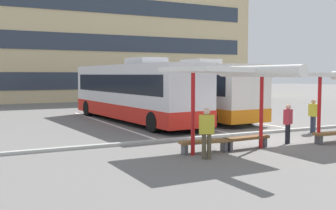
{
  "coord_description": "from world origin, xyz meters",
  "views": [
    {
      "loc": [
        -11.13,
        -13.17,
        2.74
      ],
      "look_at": [
        -2.58,
        3.51,
        1.34
      ],
      "focal_mm": 43.59,
      "sensor_mm": 36.0,
      "label": 1
    }
  ],
  "objects_px": {
    "waiting_shelter_0": "(234,72)",
    "bench_0": "(205,143)",
    "bench_1": "(246,139)",
    "bench_2": "(333,135)",
    "waiting_passenger_0": "(207,130)",
    "coach_bus_0": "(134,93)",
    "waiting_passenger_2": "(313,114)",
    "coach_bus_1": "(187,91)",
    "waiting_passenger_1": "(288,121)"
  },
  "relations": [
    {
      "from": "bench_2",
      "to": "coach_bus_0",
      "type": "bearing_deg",
      "value": 111.93
    },
    {
      "from": "waiting_shelter_0",
      "to": "bench_0",
      "type": "height_order",
      "value": "waiting_shelter_0"
    },
    {
      "from": "bench_2",
      "to": "waiting_shelter_0",
      "type": "bearing_deg",
      "value": 177.7
    },
    {
      "from": "bench_1",
      "to": "waiting_passenger_2",
      "type": "height_order",
      "value": "waiting_passenger_2"
    },
    {
      "from": "bench_0",
      "to": "waiting_passenger_2",
      "type": "bearing_deg",
      "value": 14.3
    },
    {
      "from": "waiting_shelter_0",
      "to": "waiting_passenger_2",
      "type": "distance_m",
      "value": 6.92
    },
    {
      "from": "waiting_passenger_0",
      "to": "waiting_passenger_2",
      "type": "xyz_separation_m",
      "value": [
        7.67,
        2.75,
        -0.06
      ]
    },
    {
      "from": "coach_bus_0",
      "to": "bench_2",
      "type": "distance_m",
      "value": 11.47
    },
    {
      "from": "coach_bus_1",
      "to": "coach_bus_0",
      "type": "bearing_deg",
      "value": -172.32
    },
    {
      "from": "coach_bus_0",
      "to": "waiting_passenger_0",
      "type": "relative_size",
      "value": 7.51
    },
    {
      "from": "coach_bus_0",
      "to": "coach_bus_1",
      "type": "height_order",
      "value": "coach_bus_0"
    },
    {
      "from": "waiting_passenger_1",
      "to": "waiting_passenger_2",
      "type": "relative_size",
      "value": 1.0
    },
    {
      "from": "bench_0",
      "to": "bench_2",
      "type": "height_order",
      "value": "same"
    },
    {
      "from": "waiting_shelter_0",
      "to": "bench_2",
      "type": "xyz_separation_m",
      "value": [
        4.76,
        -0.19,
        -2.47
      ]
    },
    {
      "from": "bench_1",
      "to": "bench_2",
      "type": "xyz_separation_m",
      "value": [
        3.86,
        -0.61,
        -0.0
      ]
    },
    {
      "from": "waiting_shelter_0",
      "to": "waiting_passenger_0",
      "type": "xyz_separation_m",
      "value": [
        -1.41,
        -0.49,
        -1.85
      ]
    },
    {
      "from": "bench_2",
      "to": "waiting_passenger_2",
      "type": "height_order",
      "value": "waiting_passenger_2"
    },
    {
      "from": "waiting_passenger_0",
      "to": "waiting_shelter_0",
      "type": "bearing_deg",
      "value": 18.93
    },
    {
      "from": "bench_0",
      "to": "waiting_shelter_0",
      "type": "bearing_deg",
      "value": -26.3
    },
    {
      "from": "coach_bus_1",
      "to": "waiting_passenger_1",
      "type": "xyz_separation_m",
      "value": [
        -1.31,
        -10.35,
        -0.8
      ]
    },
    {
      "from": "waiting_passenger_0",
      "to": "waiting_passenger_2",
      "type": "distance_m",
      "value": 8.14
    },
    {
      "from": "waiting_passenger_0",
      "to": "waiting_passenger_1",
      "type": "height_order",
      "value": "waiting_passenger_0"
    },
    {
      "from": "coach_bus_1",
      "to": "bench_2",
      "type": "distance_m",
      "value": 11.18
    },
    {
      "from": "coach_bus_0",
      "to": "bench_0",
      "type": "distance_m",
      "value": 10.12
    },
    {
      "from": "coach_bus_0",
      "to": "waiting_passenger_1",
      "type": "distance_m",
      "value": 10.18
    },
    {
      "from": "coach_bus_0",
      "to": "bench_1",
      "type": "bearing_deg",
      "value": -87.75
    },
    {
      "from": "bench_1",
      "to": "bench_2",
      "type": "relative_size",
      "value": 1.09
    },
    {
      "from": "waiting_shelter_0",
      "to": "bench_0",
      "type": "distance_m",
      "value": 2.67
    },
    {
      "from": "bench_1",
      "to": "waiting_passenger_0",
      "type": "relative_size",
      "value": 1.19
    },
    {
      "from": "bench_0",
      "to": "bench_2",
      "type": "bearing_deg",
      "value": -6.41
    },
    {
      "from": "waiting_passenger_0",
      "to": "bench_1",
      "type": "bearing_deg",
      "value": 21.25
    },
    {
      "from": "bench_1",
      "to": "coach_bus_1",
      "type": "bearing_deg",
      "value": 71.77
    },
    {
      "from": "bench_0",
      "to": "waiting_passenger_1",
      "type": "bearing_deg",
      "value": 1.43
    },
    {
      "from": "bench_2",
      "to": "waiting_passenger_2",
      "type": "bearing_deg",
      "value": 58.83
    },
    {
      "from": "coach_bus_1",
      "to": "waiting_passenger_1",
      "type": "bearing_deg",
      "value": -97.22
    },
    {
      "from": "coach_bus_0",
      "to": "bench_1",
      "type": "relative_size",
      "value": 6.3
    },
    {
      "from": "coach_bus_1",
      "to": "waiting_shelter_0",
      "type": "height_order",
      "value": "coach_bus_1"
    },
    {
      "from": "coach_bus_0",
      "to": "waiting_passenger_0",
      "type": "height_order",
      "value": "coach_bus_0"
    },
    {
      "from": "bench_0",
      "to": "coach_bus_1",
      "type": "bearing_deg",
      "value": 63.32
    },
    {
      "from": "bench_1",
      "to": "waiting_passenger_2",
      "type": "bearing_deg",
      "value": 19.1
    },
    {
      "from": "bench_0",
      "to": "waiting_passenger_0",
      "type": "distance_m",
      "value": 1.23
    },
    {
      "from": "bench_1",
      "to": "waiting_passenger_2",
      "type": "relative_size",
      "value": 1.25
    },
    {
      "from": "coach_bus_0",
      "to": "waiting_passenger_2",
      "type": "distance_m",
      "value": 9.97
    },
    {
      "from": "waiting_passenger_0",
      "to": "coach_bus_0",
      "type": "bearing_deg",
      "value": 79.96
    },
    {
      "from": "coach_bus_0",
      "to": "waiting_shelter_0",
      "type": "xyz_separation_m",
      "value": [
        -0.51,
        -10.38,
        1.13
      ]
    },
    {
      "from": "bench_2",
      "to": "bench_1",
      "type": "bearing_deg",
      "value": 171.09
    },
    {
      "from": "bench_1",
      "to": "waiting_passenger_0",
      "type": "height_order",
      "value": "waiting_passenger_0"
    },
    {
      "from": "bench_0",
      "to": "coach_bus_0",
      "type": "bearing_deg",
      "value": 81.92
    },
    {
      "from": "waiting_shelter_0",
      "to": "bench_2",
      "type": "bearing_deg",
      "value": -2.3
    },
    {
      "from": "coach_bus_1",
      "to": "waiting_passenger_1",
      "type": "relative_size",
      "value": 7.9
    }
  ]
}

